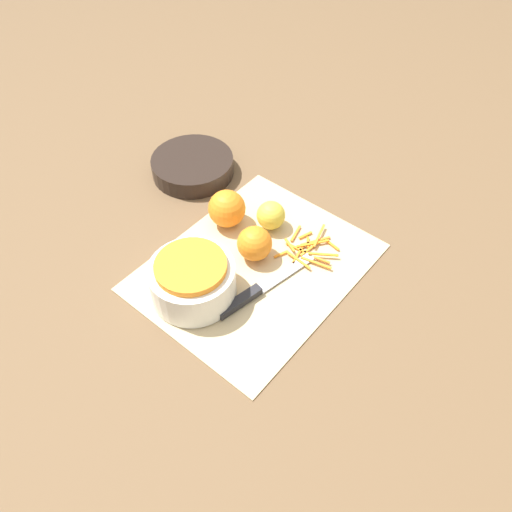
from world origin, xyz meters
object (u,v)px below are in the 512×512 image
object	(u,v)px
bowl_dark	(193,166)
lemon	(271,215)
knife	(250,295)
orange_right	(255,243)
bowl_speckled	(193,279)
orange_left	(227,209)

from	to	relation	value
bowl_dark	lemon	bearing A→B (deg)	-95.67
knife	lemon	xyz separation A→B (m)	(0.18, 0.09, 0.03)
bowl_dark	lemon	world-z (taller)	lemon
orange_right	knife	bearing A→B (deg)	-144.60
bowl_dark	orange_right	xyz separation A→B (m)	(-0.12, -0.30, 0.02)
knife	bowl_speckled	bearing A→B (deg)	135.75
bowl_dark	orange_left	bearing A→B (deg)	-113.19
knife	orange_left	bearing A→B (deg)	64.40
bowl_speckled	knife	xyz separation A→B (m)	(0.06, -0.09, -0.04)
orange_left	orange_right	xyz separation A→B (m)	(-0.04, -0.11, -0.00)
bowl_speckled	bowl_dark	size ratio (longest dim) A/B	0.83
orange_left	lemon	bearing A→B (deg)	-56.70
lemon	knife	bearing A→B (deg)	-152.78
bowl_speckled	lemon	bearing A→B (deg)	0.50
knife	lemon	size ratio (longest dim) A/B	3.88
bowl_speckled	orange_right	world-z (taller)	bowl_speckled
bowl_dark	orange_left	distance (m)	0.21
knife	orange_right	distance (m)	0.11
bowl_speckled	lemon	xyz separation A→B (m)	(0.25, 0.00, -0.01)
bowl_speckled	lemon	size ratio (longest dim) A/B	2.64
bowl_dark	orange_left	xyz separation A→B (m)	(-0.08, -0.19, 0.03)
bowl_speckled	bowl_dark	xyz separation A→B (m)	(0.27, 0.27, -0.03)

